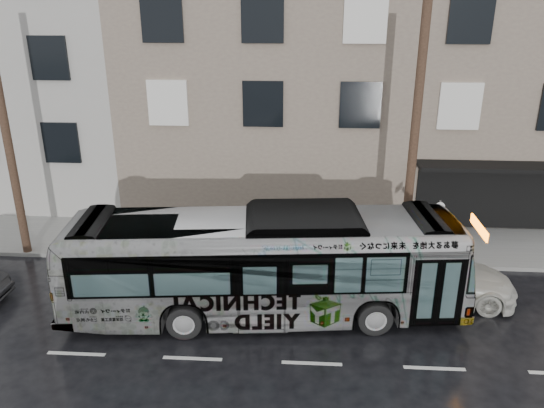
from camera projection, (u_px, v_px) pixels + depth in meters
The scene contains 8 objects.
ground at pixel (209, 308), 16.56m from camera, with size 120.00×120.00×0.00m, color black.
sidewalk at pixel (230, 240), 21.10m from camera, with size 90.00×3.60×0.15m, color gray.
building_taupe at pixel (349, 77), 26.13m from camera, with size 20.00×12.00×11.00m, color gray.
utility_pole_front at pixel (414, 141), 17.58m from camera, with size 0.30×0.30×9.00m, color #4F3627.
utility_pole_rear at pixel (6, 134), 18.42m from camera, with size 0.30×0.30×9.00m, color #4F3627.
sign_post at pixel (437, 232), 18.69m from camera, with size 0.06×0.06×2.40m, color slate.
bus at pixel (264, 265), 15.75m from camera, with size 2.78×11.88×3.31m, color #B2B2B2.
white_sedan at pixel (431, 275), 16.97m from camera, with size 2.12×5.23×1.52m, color beige.
Camera 1 is at (2.89, -14.14, 8.97)m, focal length 35.00 mm.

